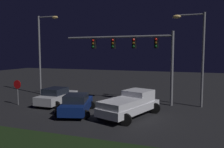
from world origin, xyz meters
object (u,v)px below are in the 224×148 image
object	(u,v)px
pickup_truck	(131,103)
car_sedan_far	(77,104)
car_sedan	(57,96)
street_lamp_right	(196,48)
street_lamp_left	(43,46)
stop_sign	(17,88)
traffic_signal_gantry	(134,48)

from	to	relation	value
pickup_truck	car_sedan_far	distance (m)	4.15
car_sedan	street_lamp_right	distance (m)	12.87
pickup_truck	car_sedan_far	xyz separation A→B (m)	(-4.08, -0.71, -0.26)
pickup_truck	street_lamp_right	world-z (taller)	street_lamp_right
car_sedan	street_lamp_left	bearing A→B (deg)	47.43
street_lamp_right	stop_sign	size ratio (longest dim) A/B	3.57
car_sedan_far	traffic_signal_gantry	distance (m)	7.44
stop_sign	traffic_signal_gantry	bearing A→B (deg)	24.89
street_lamp_left	stop_sign	xyz separation A→B (m)	(1.07, -5.29, -3.82)
street_lamp_left	street_lamp_right	world-z (taller)	street_lamp_left
pickup_truck	car_sedan	distance (m)	7.43
car_sedan_far	stop_sign	world-z (taller)	stop_sign
car_sedan	car_sedan_far	distance (m)	3.88
pickup_truck	street_lamp_left	world-z (taller)	street_lamp_left
car_sedan_far	traffic_signal_gantry	world-z (taller)	traffic_signal_gantry
car_sedan	car_sedan_far	world-z (taller)	same
traffic_signal_gantry	street_lamp_right	world-z (taller)	street_lamp_right
pickup_truck	traffic_signal_gantry	xyz separation A→B (m)	(-0.89, 4.47, 4.03)
pickup_truck	street_lamp_left	distance (m)	13.37
traffic_signal_gantry	car_sedan	bearing A→B (deg)	-154.91
car_sedan_far	street_lamp_left	bearing A→B (deg)	34.16
traffic_signal_gantry	street_lamp_right	bearing A→B (deg)	2.85
street_lamp_left	stop_sign	size ratio (longest dim) A/B	3.87
street_lamp_right	stop_sign	xyz separation A→B (m)	(-14.78, -4.66, -3.48)
car_sedan	car_sedan_far	bearing A→B (deg)	-123.85
street_lamp_left	stop_sign	distance (m)	6.62
pickup_truck	street_lamp_left	size ratio (longest dim) A/B	0.67
traffic_signal_gantry	street_lamp_right	size ratio (longest dim) A/B	1.29
car_sedan	street_lamp_right	bearing A→B (deg)	-73.96
pickup_truck	traffic_signal_gantry	size ratio (longest dim) A/B	0.56
pickup_truck	street_lamp_left	bearing A→B (deg)	83.88
street_lamp_right	traffic_signal_gantry	bearing A→B (deg)	-177.15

